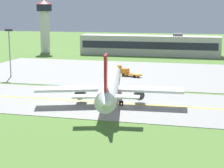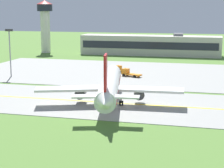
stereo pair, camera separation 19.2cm
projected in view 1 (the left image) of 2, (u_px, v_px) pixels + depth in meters
name	position (u px, v px, depth m)	size (l,w,h in m)	color
ground_plane	(124.00, 104.00, 86.54)	(500.00, 500.00, 0.00)	#517A33
taxiway_strip	(124.00, 104.00, 86.53)	(240.00, 28.00, 0.10)	gray
apron_pad	(183.00, 75.00, 124.13)	(140.00, 52.00, 0.10)	gray
taxiway_centreline	(124.00, 103.00, 86.52)	(220.00, 0.60, 0.01)	yellow
airplane_lead	(110.00, 86.00, 85.88)	(32.16, 39.42, 12.70)	white
service_truck_baggage	(129.00, 73.00, 120.92)	(6.69, 4.38, 2.59)	orange
service_truck_fuel	(116.00, 69.00, 129.20)	(5.60, 6.28, 2.59)	orange
terminal_building	(150.00, 45.00, 175.88)	(62.49, 10.89, 10.00)	beige
control_tower	(45.00, 21.00, 183.92)	(7.60, 7.60, 24.51)	silver
apron_light_mast	(9.00, 47.00, 118.86)	(2.40, 0.50, 14.70)	gray
traffic_cone_near_edge	(136.00, 91.00, 98.05)	(0.44, 0.44, 0.60)	orange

